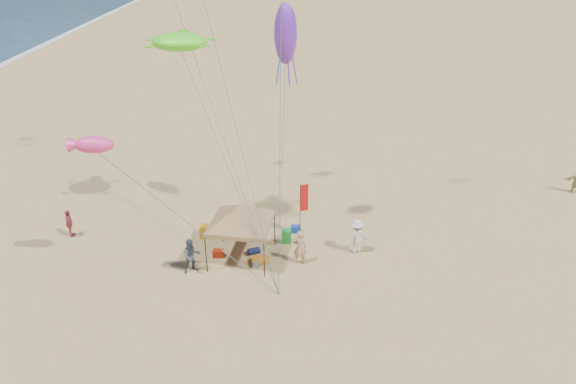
{
  "coord_description": "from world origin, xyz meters",
  "views": [
    {
      "loc": [
        -0.64,
        -18.67,
        14.69
      ],
      "look_at": [
        0.0,
        3.0,
        4.0
      ],
      "focal_mm": 32.44,
      "sensor_mm": 36.0,
      "label": 1
    }
  ],
  "objects_px": {
    "canopy_tent": "(240,207)",
    "person_near_b": "(192,256)",
    "person_far_a": "(69,223)",
    "person_near_c": "(357,236)",
    "chair_green": "(286,236)",
    "cooler_red": "(218,253)",
    "feather_flag": "(303,201)",
    "beach_cart": "(261,260)",
    "chair_yellow": "(205,231)",
    "cooler_blue": "(296,229)",
    "person_near_a": "(300,247)"
  },
  "relations": [
    {
      "from": "canopy_tent",
      "to": "person_near_b",
      "type": "height_order",
      "value": "canopy_tent"
    },
    {
      "from": "canopy_tent",
      "to": "person_far_a",
      "type": "bearing_deg",
      "value": 165.57
    },
    {
      "from": "person_near_c",
      "to": "person_far_a",
      "type": "bearing_deg",
      "value": -25.84
    },
    {
      "from": "canopy_tent",
      "to": "chair_green",
      "type": "height_order",
      "value": "canopy_tent"
    },
    {
      "from": "cooler_red",
      "to": "person_far_a",
      "type": "height_order",
      "value": "person_far_a"
    },
    {
      "from": "feather_flag",
      "to": "person_far_a",
      "type": "height_order",
      "value": "feather_flag"
    },
    {
      "from": "canopy_tent",
      "to": "feather_flag",
      "type": "relative_size",
      "value": 1.83
    },
    {
      "from": "person_near_b",
      "to": "person_near_c",
      "type": "bearing_deg",
      "value": -13.8
    },
    {
      "from": "beach_cart",
      "to": "person_near_c",
      "type": "relative_size",
      "value": 0.48
    },
    {
      "from": "chair_yellow",
      "to": "beach_cart",
      "type": "distance_m",
      "value": 4.03
    },
    {
      "from": "chair_yellow",
      "to": "person_far_a",
      "type": "relative_size",
      "value": 0.44
    },
    {
      "from": "canopy_tent",
      "to": "cooler_red",
      "type": "height_order",
      "value": "canopy_tent"
    },
    {
      "from": "feather_flag",
      "to": "beach_cart",
      "type": "xyz_separation_m",
      "value": [
        -2.23,
        -2.69,
        -1.86
      ]
    },
    {
      "from": "cooler_blue",
      "to": "person_far_a",
      "type": "height_order",
      "value": "person_far_a"
    },
    {
      "from": "cooler_blue",
      "to": "person_far_a",
      "type": "bearing_deg",
      "value": -179.65
    },
    {
      "from": "cooler_blue",
      "to": "chair_green",
      "type": "xyz_separation_m",
      "value": [
        -0.54,
        -0.99,
        0.16
      ]
    },
    {
      "from": "chair_yellow",
      "to": "person_near_b",
      "type": "xyz_separation_m",
      "value": [
        -0.22,
        -3.21,
        0.54
      ]
    },
    {
      "from": "cooler_blue",
      "to": "person_near_c",
      "type": "height_order",
      "value": "person_near_c"
    },
    {
      "from": "cooler_blue",
      "to": "person_far_a",
      "type": "xyz_separation_m",
      "value": [
        -12.22,
        -0.07,
        0.6
      ]
    },
    {
      "from": "chair_green",
      "to": "cooler_blue",
      "type": "bearing_deg",
      "value": 61.28
    },
    {
      "from": "person_near_a",
      "to": "person_near_c",
      "type": "xyz_separation_m",
      "value": [
        2.95,
        0.9,
        0.02
      ]
    },
    {
      "from": "person_near_b",
      "to": "person_far_a",
      "type": "height_order",
      "value": "person_near_b"
    },
    {
      "from": "person_far_a",
      "to": "cooler_red",
      "type": "bearing_deg",
      "value": -127.93
    },
    {
      "from": "cooler_blue",
      "to": "feather_flag",
      "type": "bearing_deg",
      "value": -38.89
    },
    {
      "from": "person_near_b",
      "to": "person_far_a",
      "type": "xyz_separation_m",
      "value": [
        -7.05,
        3.53,
        -0.11
      ]
    },
    {
      "from": "chair_yellow",
      "to": "person_near_b",
      "type": "height_order",
      "value": "person_near_b"
    },
    {
      "from": "feather_flag",
      "to": "chair_green",
      "type": "relative_size",
      "value": 4.42
    },
    {
      "from": "feather_flag",
      "to": "cooler_blue",
      "type": "relative_size",
      "value": 5.73
    },
    {
      "from": "cooler_red",
      "to": "chair_yellow",
      "type": "distance_m",
      "value": 2.13
    },
    {
      "from": "chair_yellow",
      "to": "beach_cart",
      "type": "bearing_deg",
      "value": -40.1
    },
    {
      "from": "canopy_tent",
      "to": "chair_yellow",
      "type": "distance_m",
      "value": 3.97
    },
    {
      "from": "canopy_tent",
      "to": "person_near_b",
      "type": "xyz_separation_m",
      "value": [
        -2.35,
        -1.11,
        -2.05
      ]
    },
    {
      "from": "beach_cart",
      "to": "person_near_b",
      "type": "height_order",
      "value": "person_near_b"
    },
    {
      "from": "canopy_tent",
      "to": "beach_cart",
      "type": "height_order",
      "value": "canopy_tent"
    },
    {
      "from": "chair_green",
      "to": "beach_cart",
      "type": "height_order",
      "value": "chair_green"
    },
    {
      "from": "cooler_red",
      "to": "person_far_a",
      "type": "xyz_separation_m",
      "value": [
        -8.16,
        2.25,
        0.6
      ]
    },
    {
      "from": "feather_flag",
      "to": "cooler_red",
      "type": "relative_size",
      "value": 5.73
    },
    {
      "from": "chair_green",
      "to": "canopy_tent",
      "type": "bearing_deg",
      "value": -146.51
    },
    {
      "from": "canopy_tent",
      "to": "cooler_blue",
      "type": "relative_size",
      "value": 10.46
    },
    {
      "from": "cooler_blue",
      "to": "person_near_b",
      "type": "height_order",
      "value": "person_near_b"
    },
    {
      "from": "person_near_c",
      "to": "person_near_b",
      "type": "bearing_deg",
      "value": -7.94
    },
    {
      "from": "person_near_c",
      "to": "cooler_blue",
      "type": "bearing_deg",
      "value": -53.37
    },
    {
      "from": "chair_yellow",
      "to": "person_near_b",
      "type": "relative_size",
      "value": 0.39
    },
    {
      "from": "chair_green",
      "to": "person_near_b",
      "type": "bearing_deg",
      "value": -150.56
    },
    {
      "from": "canopy_tent",
      "to": "person_near_c",
      "type": "distance_m",
      "value": 6.17
    },
    {
      "from": "cooler_blue",
      "to": "person_near_c",
      "type": "relative_size",
      "value": 0.29
    },
    {
      "from": "cooler_blue",
      "to": "canopy_tent",
      "type": "bearing_deg",
      "value": -138.44
    },
    {
      "from": "person_far_a",
      "to": "cooler_blue",
      "type": "bearing_deg",
      "value": -112.18
    },
    {
      "from": "beach_cart",
      "to": "person_far_a",
      "type": "height_order",
      "value": "person_far_a"
    },
    {
      "from": "person_near_a",
      "to": "beach_cart",
      "type": "bearing_deg",
      "value": 2.45
    }
  ]
}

